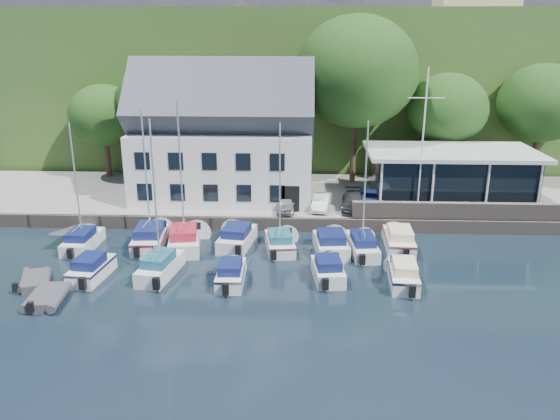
# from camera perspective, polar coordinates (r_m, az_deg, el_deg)

# --- Properties ---
(ground) EXTENTS (180.00, 180.00, 0.00)m
(ground) POSITION_cam_1_polar(r_m,az_deg,el_deg) (29.88, 3.43, -9.56)
(ground) COLOR black
(ground) RESTS_ON ground
(quay) EXTENTS (60.00, 13.00, 1.00)m
(quay) POSITION_cam_1_polar(r_m,az_deg,el_deg) (45.95, 3.14, 1.17)
(quay) COLOR gray
(quay) RESTS_ON ground
(quay_face) EXTENTS (60.00, 0.30, 1.00)m
(quay_face) POSITION_cam_1_polar(r_m,az_deg,el_deg) (39.78, 3.23, -1.55)
(quay_face) COLOR #5D524A
(quay_face) RESTS_ON ground
(hillside) EXTENTS (160.00, 75.00, 16.00)m
(hillside) POSITION_cam_1_polar(r_m,az_deg,el_deg) (88.66, 2.96, 14.28)
(hillside) COLOR #304E1D
(hillside) RESTS_ON ground
(field_patch) EXTENTS (50.00, 30.00, 0.30)m
(field_patch) POSITION_cam_1_polar(r_m,az_deg,el_deg) (96.88, 8.03, 19.28)
(field_patch) COLOR #566934
(field_patch) RESTS_ON hillside
(harbor_building) EXTENTS (14.40, 8.20, 8.70)m
(harbor_building) POSITION_cam_1_polar(r_m,az_deg,el_deg) (44.26, -5.90, 6.92)
(harbor_building) COLOR silver
(harbor_building) RESTS_ON quay
(club_pavilion) EXTENTS (13.20, 7.20, 4.10)m
(club_pavilion) POSITION_cam_1_polar(r_m,az_deg,el_deg) (45.34, 17.28, 3.48)
(club_pavilion) COLOR black
(club_pavilion) RESTS_ON quay
(seawall) EXTENTS (18.00, 0.50, 1.20)m
(seawall) POSITION_cam_1_polar(r_m,az_deg,el_deg) (41.75, 19.95, -0.09)
(seawall) COLOR #5D524A
(seawall) RESTS_ON quay
(gangway) EXTENTS (1.20, 6.00, 1.40)m
(gangway) POSITION_cam_1_polar(r_m,az_deg,el_deg) (41.25, -20.35, -2.71)
(gangway) COLOR silver
(gangway) RESTS_ON ground
(car_silver) EXTENTS (1.46, 3.31, 1.11)m
(car_silver) POSITION_cam_1_polar(r_m,az_deg,el_deg) (41.03, 0.65, 0.65)
(car_silver) COLOR #9FA0A4
(car_silver) RESTS_ON quay
(car_white) EXTENTS (1.71, 3.63, 1.15)m
(car_white) POSITION_cam_1_polar(r_m,az_deg,el_deg) (41.58, 4.35, 0.86)
(car_white) COLOR silver
(car_white) RESTS_ON quay
(car_dgrey) EXTENTS (2.14, 4.43, 1.24)m
(car_dgrey) POSITION_cam_1_polar(r_m,az_deg,el_deg) (41.80, 7.68, 0.91)
(car_dgrey) COLOR #2A2A2F
(car_dgrey) RESTS_ON quay
(car_blue) EXTENTS (2.11, 4.14, 1.35)m
(car_blue) POSITION_cam_1_polar(r_m,az_deg,el_deg) (42.46, 9.53, 1.17)
(car_blue) COLOR #32459A
(car_blue) RESTS_ON quay
(flagpole) EXTENTS (2.54, 0.20, 10.58)m
(flagpole) POSITION_cam_1_polar(r_m,az_deg,el_deg) (40.82, 14.67, 6.83)
(flagpole) COLOR silver
(flagpole) RESTS_ON quay
(tree_0) EXTENTS (6.20, 6.20, 8.47)m
(tree_0) POSITION_cam_1_polar(r_m,az_deg,el_deg) (52.88, -17.81, 7.85)
(tree_0) COLOR #12350F
(tree_0) RESTS_ON quay
(tree_1) EXTENTS (7.77, 7.77, 10.62)m
(tree_1) POSITION_cam_1_polar(r_m,az_deg,el_deg) (50.86, -12.17, 9.16)
(tree_1) COLOR #12350F
(tree_1) RESTS_ON quay
(tree_3) EXTENTS (10.53, 10.53, 14.40)m
(tree_3) POSITION_cam_1_polar(r_m,az_deg,el_deg) (48.44, 7.88, 11.22)
(tree_3) COLOR #12350F
(tree_3) RESTS_ON quay
(tree_4) EXTENTS (7.01, 7.01, 9.59)m
(tree_4) POSITION_cam_1_polar(r_m,az_deg,el_deg) (50.85, 16.89, 8.20)
(tree_4) COLOR #12350F
(tree_4) RESTS_ON quay
(tree_5) EXTENTS (7.58, 7.58, 10.36)m
(tree_5) POSITION_cam_1_polar(r_m,az_deg,el_deg) (54.03, 25.44, 8.20)
(tree_5) COLOR #12350F
(tree_5) RESTS_ON quay
(boat_r1_0) EXTENTS (1.92, 5.72, 8.39)m
(boat_r1_0) POSITION_cam_1_polar(r_m,az_deg,el_deg) (37.84, -20.49, 2.14)
(boat_r1_0) COLOR silver
(boat_r1_0) RESTS_ON ground
(boat_r1_1) EXTENTS (2.69, 6.81, 9.42)m
(boat_r1_1) POSITION_cam_1_polar(r_m,az_deg,el_deg) (36.80, -13.80, 3.17)
(boat_r1_1) COLOR silver
(boat_r1_1) RESTS_ON ground
(boat_r1_2) EXTENTS (3.17, 6.59, 9.58)m
(boat_r1_2) POSITION_cam_1_polar(r_m,az_deg,el_deg) (35.86, -10.28, 3.16)
(boat_r1_2) COLOR silver
(boat_r1_2) RESTS_ON ground
(boat_r1_3) EXTENTS (2.91, 6.16, 1.50)m
(boat_r1_3) POSITION_cam_1_polar(r_m,az_deg,el_deg) (37.09, -4.51, -2.66)
(boat_r1_3) COLOR silver
(boat_r1_3) RESTS_ON ground
(boat_r1_4) EXTENTS (2.66, 5.59, 8.22)m
(boat_r1_4) POSITION_cam_1_polar(r_m,az_deg,el_deg) (35.17, -0.01, 2.01)
(boat_r1_4) COLOR silver
(boat_r1_4) RESTS_ON ground
(boat_r1_5) EXTENTS (2.73, 5.62, 1.49)m
(boat_r1_5) POSITION_cam_1_polar(r_m,az_deg,el_deg) (36.05, 5.35, -3.32)
(boat_r1_5) COLOR silver
(boat_r1_5) RESTS_ON ground
(boat_r1_6) EXTENTS (2.31, 6.34, 8.34)m
(boat_r1_6) POSITION_cam_1_polar(r_m,az_deg,el_deg) (35.13, 8.86, 1.87)
(boat_r1_6) COLOR silver
(boat_r1_6) RESTS_ON ground
(boat_r1_7) EXTENTS (2.15, 6.12, 1.48)m
(boat_r1_7) POSITION_cam_1_polar(r_m,az_deg,el_deg) (37.44, 12.34, -2.85)
(boat_r1_7) COLOR silver
(boat_r1_7) RESTS_ON ground
(boat_r2_0) EXTENTS (2.26, 5.16, 1.47)m
(boat_r2_0) POSITION_cam_1_polar(r_m,az_deg,el_deg) (34.08, -19.11, -5.61)
(boat_r2_0) COLOR silver
(boat_r2_0) RESTS_ON ground
(boat_r2_1) EXTENTS (2.63, 6.15, 9.08)m
(boat_r2_1) POSITION_cam_1_polar(r_m,az_deg,el_deg) (32.00, -12.88, 0.70)
(boat_r2_1) COLOR silver
(boat_r2_1) RESTS_ON ground
(boat_r2_2) EXTENTS (1.74, 5.13, 1.35)m
(boat_r2_2) POSITION_cam_1_polar(r_m,az_deg,el_deg) (31.86, -5.15, -6.41)
(boat_r2_2) COLOR silver
(boat_r2_2) RESTS_ON ground
(boat_r2_3) EXTENTS (2.33, 4.96, 1.39)m
(boat_r2_3) POSITION_cam_1_polar(r_m,az_deg,el_deg) (32.28, 5.04, -6.04)
(boat_r2_3) COLOR silver
(boat_r2_3) RESTS_ON ground
(boat_r2_4) EXTENTS (2.03, 5.64, 1.45)m
(boat_r2_4) POSITION_cam_1_polar(r_m,az_deg,el_deg) (32.36, 12.76, -6.31)
(boat_r2_4) COLOR silver
(boat_r2_4) RESTS_ON ground
(dinghy_0) EXTENTS (2.73, 3.40, 0.69)m
(dinghy_0) POSITION_cam_1_polar(r_m,az_deg,el_deg) (34.57, -24.21, -6.61)
(dinghy_0) COLOR #37363B
(dinghy_0) RESTS_ON ground
(dinghy_1) EXTENTS (2.27, 3.43, 0.76)m
(dinghy_1) POSITION_cam_1_polar(r_m,az_deg,el_deg) (32.20, -23.16, -8.22)
(dinghy_1) COLOR #37363B
(dinghy_1) RESTS_ON ground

